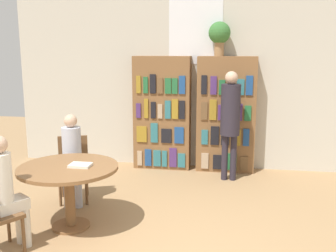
{
  "coord_description": "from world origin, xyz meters",
  "views": [
    {
      "loc": [
        0.64,
        -2.99,
        2.07
      ],
      "look_at": [
        -0.19,
        2.07,
        1.05
      ],
      "focal_mm": 42.0,
      "sensor_mm": 36.0,
      "label": 1
    }
  ],
  "objects_px": {
    "bookshelf_left": "(162,113)",
    "bookshelf_right": "(226,115)",
    "flower_vase": "(219,34)",
    "chair_left_side": "(73,165)",
    "librarian_standing": "(230,115)",
    "seated_reader_right": "(6,187)",
    "seated_reader_left": "(72,155)",
    "reading_table": "(69,177)"
  },
  "relations": [
    {
      "from": "seated_reader_left",
      "to": "reading_table",
      "type": "bearing_deg",
      "value": 90.0
    },
    {
      "from": "bookshelf_left",
      "to": "bookshelf_right",
      "type": "relative_size",
      "value": 1.0
    },
    {
      "from": "librarian_standing",
      "to": "seated_reader_right",
      "type": "bearing_deg",
      "value": -130.24
    },
    {
      "from": "bookshelf_left",
      "to": "bookshelf_right",
      "type": "bearing_deg",
      "value": 0.01
    },
    {
      "from": "bookshelf_right",
      "to": "seated_reader_right",
      "type": "bearing_deg",
      "value": -124.45
    },
    {
      "from": "bookshelf_left",
      "to": "reading_table",
      "type": "xyz_separation_m",
      "value": [
        -0.64,
        -2.52,
        -0.35
      ]
    },
    {
      "from": "flower_vase",
      "to": "chair_left_side",
      "type": "bearing_deg",
      "value": -138.66
    },
    {
      "from": "bookshelf_left",
      "to": "chair_left_side",
      "type": "distance_m",
      "value": 1.98
    },
    {
      "from": "flower_vase",
      "to": "seated_reader_right",
      "type": "height_order",
      "value": "flower_vase"
    },
    {
      "from": "reading_table",
      "to": "chair_left_side",
      "type": "relative_size",
      "value": 1.31
    },
    {
      "from": "flower_vase",
      "to": "librarian_standing",
      "type": "bearing_deg",
      "value": -66.77
    },
    {
      "from": "seated_reader_right",
      "to": "librarian_standing",
      "type": "distance_m",
      "value": 3.45
    },
    {
      "from": "reading_table",
      "to": "seated_reader_right",
      "type": "distance_m",
      "value": 0.73
    },
    {
      "from": "bookshelf_left",
      "to": "seated_reader_left",
      "type": "height_order",
      "value": "bookshelf_left"
    },
    {
      "from": "bookshelf_left",
      "to": "flower_vase",
      "type": "height_order",
      "value": "flower_vase"
    },
    {
      "from": "seated_reader_right",
      "to": "librarian_standing",
      "type": "relative_size",
      "value": 0.71
    },
    {
      "from": "reading_table",
      "to": "librarian_standing",
      "type": "distance_m",
      "value": 2.75
    },
    {
      "from": "seated_reader_left",
      "to": "flower_vase",
      "type": "bearing_deg",
      "value": -154.64
    },
    {
      "from": "seated_reader_right",
      "to": "chair_left_side",
      "type": "bearing_deg",
      "value": 120.34
    },
    {
      "from": "bookshelf_left",
      "to": "seated_reader_left",
      "type": "bearing_deg",
      "value": -115.8
    },
    {
      "from": "flower_vase",
      "to": "seated_reader_left",
      "type": "xyz_separation_m",
      "value": [
        -1.84,
        -1.84,
        -1.61
      ]
    },
    {
      "from": "bookshelf_right",
      "to": "chair_left_side",
      "type": "relative_size",
      "value": 2.22
    },
    {
      "from": "seated_reader_right",
      "to": "reading_table",
      "type": "bearing_deg",
      "value": 90.0
    },
    {
      "from": "reading_table",
      "to": "librarian_standing",
      "type": "relative_size",
      "value": 0.66
    },
    {
      "from": "chair_left_side",
      "to": "librarian_standing",
      "type": "xyz_separation_m",
      "value": [
        2.12,
        1.16,
        0.57
      ]
    },
    {
      "from": "bookshelf_right",
      "to": "reading_table",
      "type": "bearing_deg",
      "value": -124.49
    },
    {
      "from": "bookshelf_right",
      "to": "librarian_standing",
      "type": "bearing_deg",
      "value": -81.44
    },
    {
      "from": "reading_table",
      "to": "chair_left_side",
      "type": "xyz_separation_m",
      "value": [
        -0.31,
        0.86,
        -0.13
      ]
    },
    {
      "from": "seated_reader_left",
      "to": "bookshelf_right",
      "type": "bearing_deg",
      "value": -156.84
    },
    {
      "from": "seated_reader_left",
      "to": "seated_reader_right",
      "type": "bearing_deg",
      "value": 63.09
    },
    {
      "from": "reading_table",
      "to": "librarian_standing",
      "type": "bearing_deg",
      "value": 48.17
    },
    {
      "from": "bookshelf_left",
      "to": "reading_table",
      "type": "distance_m",
      "value": 2.63
    },
    {
      "from": "bookshelf_left",
      "to": "bookshelf_right",
      "type": "xyz_separation_m",
      "value": [
        1.09,
        0.0,
        0.0
      ]
    },
    {
      "from": "seated_reader_right",
      "to": "flower_vase",
      "type": "bearing_deg",
      "value": 91.67
    },
    {
      "from": "reading_table",
      "to": "seated_reader_right",
      "type": "relative_size",
      "value": 0.93
    },
    {
      "from": "reading_table",
      "to": "seated_reader_right",
      "type": "bearing_deg",
      "value": -124.28
    },
    {
      "from": "reading_table",
      "to": "seated_reader_left",
      "type": "distance_m",
      "value": 0.73
    },
    {
      "from": "reading_table",
      "to": "chair_left_side",
      "type": "bearing_deg",
      "value": 109.72
    },
    {
      "from": "bookshelf_right",
      "to": "librarian_standing",
      "type": "height_order",
      "value": "bookshelf_right"
    },
    {
      "from": "chair_left_side",
      "to": "librarian_standing",
      "type": "height_order",
      "value": "librarian_standing"
    },
    {
      "from": "bookshelf_left",
      "to": "seated_reader_left",
      "type": "distance_m",
      "value": 2.06
    },
    {
      "from": "bookshelf_right",
      "to": "flower_vase",
      "type": "xyz_separation_m",
      "value": [
        -0.14,
        0.0,
        1.32
      ]
    }
  ]
}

